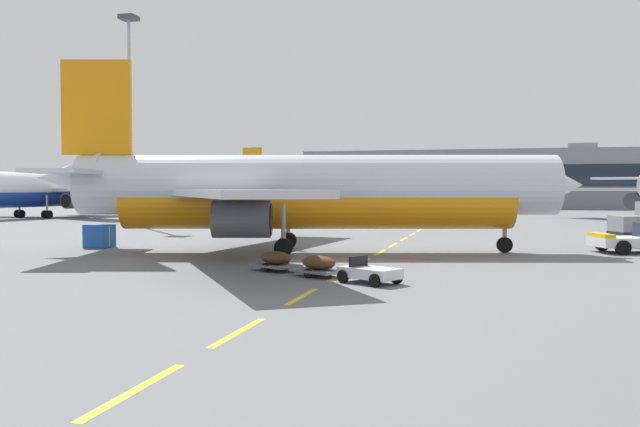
{
  "coord_description": "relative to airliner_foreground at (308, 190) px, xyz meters",
  "views": [
    {
      "loc": [
        24.93,
        -17.08,
        4.05
      ],
      "look_at": [
        14.32,
        24.32,
        2.49
      ],
      "focal_mm": 37.9,
      "sensor_mm": 36.0,
      "label": 1
    }
  ],
  "objects": [
    {
      "name": "baggage_train",
      "position": [
        3.65,
        -11.33,
        -3.42
      ],
      "size": [
        8.14,
        5.66,
        1.14
      ],
      "color": "silver",
      "rests_on": "ground"
    },
    {
      "name": "terminal_satellite",
      "position": [
        16.23,
        114.7,
        2.21
      ],
      "size": [
        90.86,
        25.79,
        13.89
      ],
      "color": "gray",
      "rests_on": "ground"
    },
    {
      "name": "apron_paint_markings",
      "position": [
        4.44,
        13.81,
        -3.95
      ],
      "size": [
        8.0,
        98.25,
        0.01
      ],
      "color": "yellow",
      "rests_on": "ground"
    },
    {
      "name": "airliner_far_right",
      "position": [
        -50.6,
        37.8,
        0.07
      ],
      "size": [
        34.61,
        35.31,
        12.43
      ],
      "color": "white",
      "rests_on": "ground"
    },
    {
      "name": "airliner_mid_left",
      "position": [
        -17.39,
        64.75,
        -0.33
      ],
      "size": [
        31.12,
        29.93,
        11.18
      ],
      "color": "silver",
      "rests_on": "ground"
    },
    {
      "name": "airliner_foreground",
      "position": [
        0.0,
        0.0,
        0.0
      ],
      "size": [
        34.47,
        33.62,
        12.2
      ],
      "color": "silver",
      "rests_on": "ground"
    },
    {
      "name": "uld_cargo_container",
      "position": [
        -14.89,
        -0.14,
        -3.15
      ],
      "size": [
        1.68,
        1.64,
        1.6
      ],
      "color": "#194C9E",
      "rests_on": "ground"
    },
    {
      "name": "apron_light_mast_near",
      "position": [
        -28.27,
        27.12,
        10.73
      ],
      "size": [
        1.8,
        1.8,
        23.44
      ],
      "color": "slate",
      "rests_on": "ground"
    }
  ]
}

